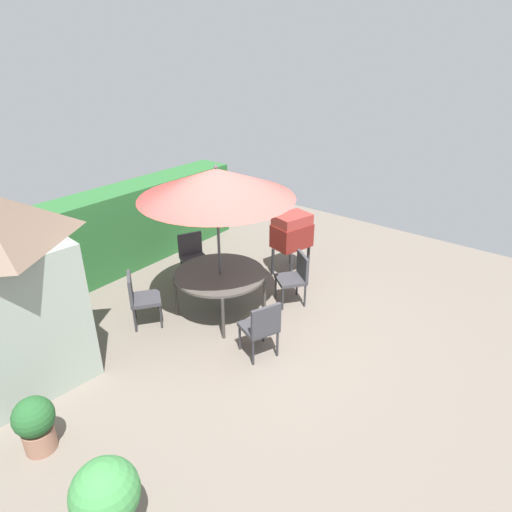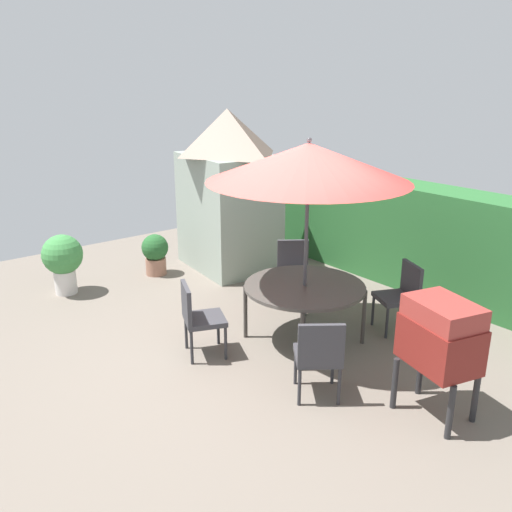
{
  "view_description": "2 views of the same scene",
  "coord_description": "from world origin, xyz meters",
  "px_view_note": "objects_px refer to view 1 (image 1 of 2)",
  "views": [
    {
      "loc": [
        -4.45,
        -3.57,
        4.11
      ],
      "look_at": [
        0.4,
        0.25,
        1.12
      ],
      "focal_mm": 30.94,
      "sensor_mm": 36.0,
      "label": 1
    },
    {
      "loc": [
        4.57,
        -3.48,
        3.15
      ],
      "look_at": [
        -0.23,
        0.33,
        1.12
      ],
      "focal_mm": 37.65,
      "sensor_mm": 36.0,
      "label": 2
    }
  ],
  "objects_px": {
    "chair_toward_house": "(140,296)",
    "garden_shed": "(0,293)",
    "chair_far_side": "(295,275)",
    "chair_near_shed": "(261,326)",
    "bbq_grill": "(292,232)",
    "potted_plant_by_grill": "(106,498)",
    "patio_table": "(220,276)",
    "chair_toward_hedge": "(193,254)",
    "potted_plant_by_shed": "(35,423)",
    "patio_umbrella": "(216,183)"
  },
  "relations": [
    {
      "from": "bbq_grill",
      "to": "potted_plant_by_grill",
      "type": "bearing_deg",
      "value": -162.48
    },
    {
      "from": "chair_toward_house",
      "to": "chair_far_side",
      "type": "bearing_deg",
      "value": -36.59
    },
    {
      "from": "garden_shed",
      "to": "chair_far_side",
      "type": "bearing_deg",
      "value": -23.59
    },
    {
      "from": "patio_table",
      "to": "patio_umbrella",
      "type": "height_order",
      "value": "patio_umbrella"
    },
    {
      "from": "bbq_grill",
      "to": "chair_far_side",
      "type": "distance_m",
      "value": 1.18
    },
    {
      "from": "bbq_grill",
      "to": "chair_far_side",
      "type": "relative_size",
      "value": 1.33
    },
    {
      "from": "chair_near_shed",
      "to": "chair_toward_hedge",
      "type": "distance_m",
      "value": 2.66
    },
    {
      "from": "patio_umbrella",
      "to": "chair_toward_hedge",
      "type": "bearing_deg",
      "value": 65.44
    },
    {
      "from": "garden_shed",
      "to": "chair_far_side",
      "type": "xyz_separation_m",
      "value": [
        3.93,
        -1.72,
        -0.85
      ]
    },
    {
      "from": "patio_umbrella",
      "to": "chair_near_shed",
      "type": "xyz_separation_m",
      "value": [
        -0.5,
        -1.24,
        -1.72
      ]
    },
    {
      "from": "chair_toward_house",
      "to": "garden_shed",
      "type": "bearing_deg",
      "value": 174.81
    },
    {
      "from": "chair_far_side",
      "to": "potted_plant_by_grill",
      "type": "bearing_deg",
      "value": -167.37
    },
    {
      "from": "patio_umbrella",
      "to": "chair_toward_house",
      "type": "distance_m",
      "value": 2.15
    },
    {
      "from": "chair_near_shed",
      "to": "chair_toward_house",
      "type": "xyz_separation_m",
      "value": [
        -0.54,
        2.0,
        0.0
      ]
    },
    {
      "from": "patio_umbrella",
      "to": "bbq_grill",
      "type": "distance_m",
      "value": 2.39
    },
    {
      "from": "bbq_grill",
      "to": "chair_toward_house",
      "type": "distance_m",
      "value": 3.12
    },
    {
      "from": "bbq_grill",
      "to": "potted_plant_by_shed",
      "type": "xyz_separation_m",
      "value": [
        -5.26,
        -0.2,
        -0.47
      ]
    },
    {
      "from": "chair_toward_hedge",
      "to": "potted_plant_by_shed",
      "type": "relative_size",
      "value": 1.3
    },
    {
      "from": "garden_shed",
      "to": "chair_toward_house",
      "type": "bearing_deg",
      "value": -5.19
    },
    {
      "from": "garden_shed",
      "to": "potted_plant_by_shed",
      "type": "relative_size",
      "value": 3.88
    },
    {
      "from": "garden_shed",
      "to": "chair_near_shed",
      "type": "height_order",
      "value": "garden_shed"
    },
    {
      "from": "patio_umbrella",
      "to": "chair_near_shed",
      "type": "bearing_deg",
      "value": -112.13
    },
    {
      "from": "chair_far_side",
      "to": "potted_plant_by_shed",
      "type": "distance_m",
      "value": 4.39
    },
    {
      "from": "garden_shed",
      "to": "chair_near_shed",
      "type": "relative_size",
      "value": 2.99
    },
    {
      "from": "garden_shed",
      "to": "chair_far_side",
      "type": "height_order",
      "value": "garden_shed"
    },
    {
      "from": "bbq_grill",
      "to": "chair_toward_house",
      "type": "height_order",
      "value": "bbq_grill"
    },
    {
      "from": "patio_table",
      "to": "chair_toward_hedge",
      "type": "distance_m",
      "value": 1.34
    },
    {
      "from": "patio_umbrella",
      "to": "chair_toward_house",
      "type": "xyz_separation_m",
      "value": [
        -1.04,
        0.77,
        -1.72
      ]
    },
    {
      "from": "potted_plant_by_grill",
      "to": "chair_toward_house",
      "type": "bearing_deg",
      "value": 46.99
    },
    {
      "from": "chair_far_side",
      "to": "chair_near_shed",
      "type": "bearing_deg",
      "value": -163.6
    },
    {
      "from": "chair_far_side",
      "to": "chair_toward_hedge",
      "type": "bearing_deg",
      "value": 103.89
    },
    {
      "from": "chair_toward_hedge",
      "to": "chair_near_shed",
      "type": "bearing_deg",
      "value": -113.34
    },
    {
      "from": "bbq_grill",
      "to": "chair_far_side",
      "type": "height_order",
      "value": "bbq_grill"
    },
    {
      "from": "chair_near_shed",
      "to": "potted_plant_by_grill",
      "type": "bearing_deg",
      "value": -169.42
    },
    {
      "from": "patio_table",
      "to": "potted_plant_by_grill",
      "type": "relative_size",
      "value": 1.6
    },
    {
      "from": "chair_far_side",
      "to": "potted_plant_by_shed",
      "type": "xyz_separation_m",
      "value": [
        -4.36,
        0.5,
        -0.14
      ]
    },
    {
      "from": "garden_shed",
      "to": "chair_far_side",
      "type": "relative_size",
      "value": 2.99
    },
    {
      "from": "patio_table",
      "to": "patio_umbrella",
      "type": "bearing_deg",
      "value": 97.13
    },
    {
      "from": "patio_umbrella",
      "to": "potted_plant_by_grill",
      "type": "height_order",
      "value": "patio_umbrella"
    },
    {
      "from": "bbq_grill",
      "to": "chair_toward_hedge",
      "type": "height_order",
      "value": "bbq_grill"
    },
    {
      "from": "patio_table",
      "to": "chair_near_shed",
      "type": "xyz_separation_m",
      "value": [
        -0.5,
        -1.24,
        -0.18
      ]
    },
    {
      "from": "patio_umbrella",
      "to": "chair_near_shed",
      "type": "distance_m",
      "value": 2.18
    },
    {
      "from": "patio_table",
      "to": "bbq_grill",
      "type": "relative_size",
      "value": 1.24
    },
    {
      "from": "patio_umbrella",
      "to": "chair_toward_house",
      "type": "relative_size",
      "value": 2.81
    },
    {
      "from": "garden_shed",
      "to": "chair_toward_house",
      "type": "distance_m",
      "value": 2.04
    },
    {
      "from": "patio_umbrella",
      "to": "chair_toward_hedge",
      "type": "xyz_separation_m",
      "value": [
        0.55,
        1.21,
        -1.72
      ]
    },
    {
      "from": "garden_shed",
      "to": "chair_near_shed",
      "type": "distance_m",
      "value": 3.34
    },
    {
      "from": "bbq_grill",
      "to": "potted_plant_by_shed",
      "type": "relative_size",
      "value": 1.73
    },
    {
      "from": "patio_table",
      "to": "chair_toward_house",
      "type": "relative_size",
      "value": 1.65
    },
    {
      "from": "chair_toward_house",
      "to": "potted_plant_by_shed",
      "type": "bearing_deg",
      "value": -155.13
    }
  ]
}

